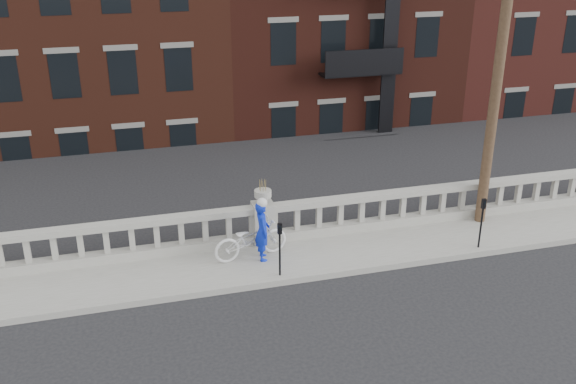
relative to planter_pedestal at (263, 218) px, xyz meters
name	(u,v)px	position (x,y,z in m)	size (l,w,h in m)	color
ground	(308,331)	(0.00, -3.95, -0.83)	(120.00, 120.00, 0.00)	black
sidewalk	(273,261)	(0.00, -0.95, -0.76)	(32.00, 2.20, 0.15)	gray
balustrade	(263,225)	(0.00, 0.00, -0.19)	(28.00, 0.34, 1.03)	gray
planter_pedestal	(263,218)	(0.00, 0.00, 0.00)	(0.55, 0.55, 1.76)	gray
lower_level	(187,35)	(0.56, 19.09, 1.80)	(80.00, 44.00, 20.80)	#605E59
utility_pole	(503,38)	(6.20, -0.35, 4.41)	(1.60, 0.28, 10.00)	#422D1E
parking_meter_c	(280,243)	(-0.03, -1.80, 0.17)	(0.10, 0.09, 1.36)	black
parking_meter_d	(482,218)	(5.29, -1.80, 0.17)	(0.10, 0.09, 1.36)	black
bicycle	(251,239)	(-0.50, -0.73, -0.18)	(0.67, 1.92, 1.01)	silver
cyclist	(262,231)	(-0.23, -0.88, 0.09)	(0.56, 0.37, 1.53)	#0C24C0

